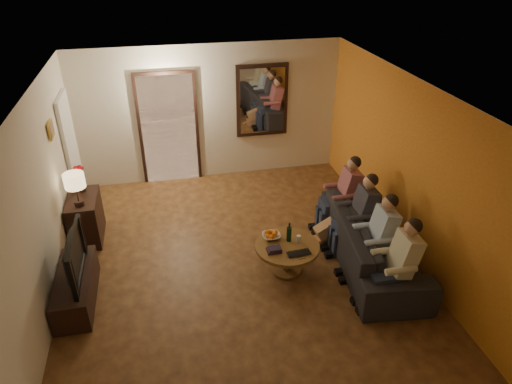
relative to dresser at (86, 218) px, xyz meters
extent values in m
cube|color=#3F2410|center=(2.25, -1.23, -0.37)|extent=(5.00, 6.00, 0.01)
cube|color=white|center=(2.25, -1.23, 2.23)|extent=(5.00, 6.00, 0.01)
cube|color=beige|center=(2.25, 1.77, 0.93)|extent=(5.00, 0.02, 2.60)
cube|color=beige|center=(2.25, -4.23, 0.93)|extent=(5.00, 0.02, 2.60)
cube|color=beige|center=(-0.25, -1.23, 0.93)|extent=(0.02, 6.00, 2.60)
cube|color=beige|center=(4.75, -1.23, 0.93)|extent=(0.02, 6.00, 2.60)
cube|color=#D46224|center=(4.74, -1.23, 0.93)|extent=(0.01, 6.00, 2.60)
cube|color=#FFE0A5|center=(1.45, 1.75, 0.68)|extent=(1.00, 0.06, 2.10)
cube|color=black|center=(1.45, 1.74, 0.68)|extent=(1.12, 0.04, 2.22)
cube|color=silver|center=(1.70, 1.75, 0.53)|extent=(0.45, 0.03, 1.70)
cube|color=black|center=(3.25, 1.73, 1.13)|extent=(1.00, 0.05, 1.40)
cube|color=white|center=(3.25, 1.70, 1.13)|extent=(0.86, 0.02, 1.26)
cube|color=white|center=(-0.21, 1.07, 0.65)|extent=(0.06, 0.85, 2.04)
cube|color=#B28C33|center=(-0.22, 0.07, 1.48)|extent=(0.03, 0.28, 0.24)
cube|color=brown|center=(-0.21, 0.07, 1.48)|extent=(0.01, 0.22, 0.18)
cube|color=black|center=(0.00, 0.00, 0.00)|extent=(0.45, 0.83, 0.73)
cube|color=black|center=(0.00, -1.48, -0.16)|extent=(0.45, 1.27, 0.42)
imported|color=black|center=(0.00, -1.48, 0.36)|extent=(1.05, 0.14, 0.61)
imported|color=black|center=(4.16, -1.52, 0.00)|extent=(2.62, 1.29, 0.73)
cylinder|color=brown|center=(2.88, -1.48, -0.14)|extent=(1.06, 1.06, 0.45)
imported|color=white|center=(2.70, -1.26, 0.11)|extent=(0.26, 0.26, 0.06)
cylinder|color=silver|center=(3.06, -1.43, 0.13)|extent=(0.06, 0.06, 0.10)
imported|color=black|center=(2.98, -1.76, 0.10)|extent=(0.34, 0.23, 0.03)
camera|label=1|loc=(1.34, -6.49, 3.91)|focal=32.00mm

